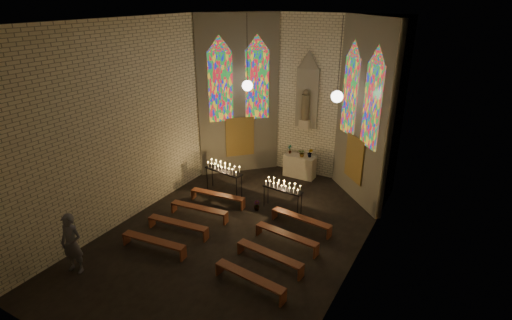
{
  "coord_description": "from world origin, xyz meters",
  "views": [
    {
      "loc": [
        6.35,
        -9.83,
        7.7
      ],
      "look_at": [
        -0.02,
        1.47,
        2.26
      ],
      "focal_mm": 28.0,
      "sensor_mm": 36.0,
      "label": 1
    }
  ],
  "objects_px": {
    "votive_stand_left": "(224,169)",
    "visitor": "(72,244)",
    "altar": "(300,166)",
    "votive_stand_right": "(283,187)",
    "aisle_flower_pot": "(257,206)"
  },
  "relations": [
    {
      "from": "aisle_flower_pot",
      "to": "votive_stand_right",
      "type": "bearing_deg",
      "value": 29.11
    },
    {
      "from": "aisle_flower_pot",
      "to": "visitor",
      "type": "bearing_deg",
      "value": -116.93
    },
    {
      "from": "aisle_flower_pot",
      "to": "votive_stand_right",
      "type": "relative_size",
      "value": 0.24
    },
    {
      "from": "votive_stand_left",
      "to": "visitor",
      "type": "xyz_separation_m",
      "value": [
        -1.06,
        -6.38,
        -0.14
      ]
    },
    {
      "from": "altar",
      "to": "votive_stand_left",
      "type": "distance_m",
      "value": 3.71
    },
    {
      "from": "votive_stand_left",
      "to": "visitor",
      "type": "height_order",
      "value": "visitor"
    },
    {
      "from": "altar",
      "to": "votive_stand_right",
      "type": "relative_size",
      "value": 0.89
    },
    {
      "from": "votive_stand_left",
      "to": "votive_stand_right",
      "type": "relative_size",
      "value": 1.12
    },
    {
      "from": "votive_stand_right",
      "to": "aisle_flower_pot",
      "type": "bearing_deg",
      "value": -147.15
    },
    {
      "from": "aisle_flower_pot",
      "to": "votive_stand_left",
      "type": "xyz_separation_m",
      "value": [
        -1.88,
        0.59,
        0.89
      ]
    },
    {
      "from": "votive_stand_left",
      "to": "visitor",
      "type": "relative_size",
      "value": 0.93
    },
    {
      "from": "altar",
      "to": "votive_stand_right",
      "type": "height_order",
      "value": "votive_stand_right"
    },
    {
      "from": "votive_stand_left",
      "to": "votive_stand_right",
      "type": "bearing_deg",
      "value": 5.39
    },
    {
      "from": "aisle_flower_pot",
      "to": "votive_stand_left",
      "type": "bearing_deg",
      "value": 162.53
    },
    {
      "from": "votive_stand_right",
      "to": "visitor",
      "type": "relative_size",
      "value": 0.83
    }
  ]
}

